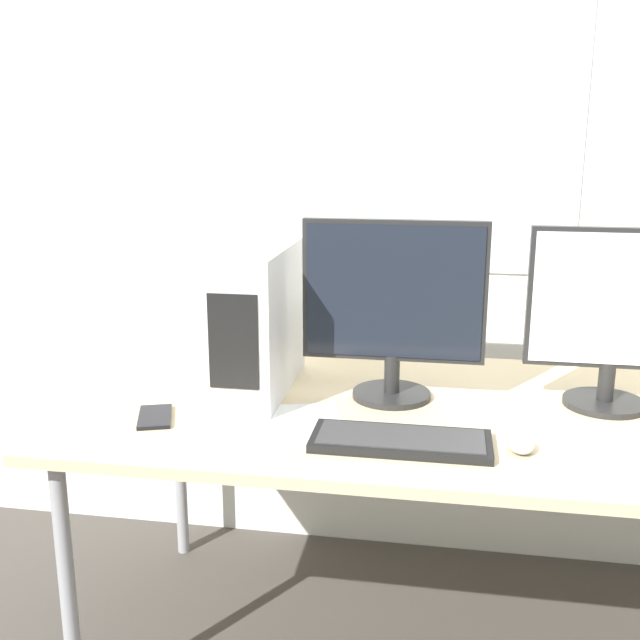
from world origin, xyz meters
The scene contains 9 objects.
wall_back centered at (0.00, 1.07, 1.35)m, with size 8.00×0.07×2.70m.
desk centered at (0.00, 0.47, 0.70)m, with size 2.46×0.94×0.74m.
pc_tower centered at (-0.78, 0.53, 0.94)m, with size 0.18×0.46×0.40m.
monitor_main centered at (-0.41, 0.52, 1.00)m, with size 0.48×0.21×0.48m.
monitor_right_near centered at (0.15, 0.55, 0.99)m, with size 0.43×0.21×0.47m.
keyboard centered at (-0.36, 0.21, 0.75)m, with size 0.41×0.16×0.02m.
mouse centered at (-0.09, 0.22, 0.76)m, with size 0.06×0.09×0.03m.
cell_phone centered at (-0.98, 0.27, 0.75)m, with size 0.12×0.17×0.01m.
paper_sheet_left centered at (-0.61, 0.28, 0.74)m, with size 0.28×0.34×0.00m.
Camera 1 is at (-0.27, -1.39, 1.44)m, focal length 42.00 mm.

